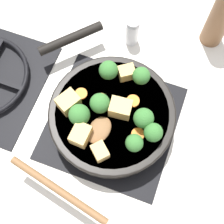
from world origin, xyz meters
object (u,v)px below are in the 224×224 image
(skillet_pan, at_px, (111,114))
(wooden_spoon, at_px, (76,163))
(salt_shaker, at_px, (132,32))
(pepper_mill, at_px, (222,14))

(skillet_pan, height_order, wooden_spoon, wooden_spoon)
(skillet_pan, distance_m, salt_shaker, 0.25)
(skillet_pan, xyz_separation_m, pepper_mill, (0.33, -0.17, 0.05))
(skillet_pan, height_order, pepper_mill, pepper_mill)
(pepper_mill, xyz_separation_m, salt_shaker, (-0.08, 0.20, -0.06))
(skillet_pan, distance_m, wooden_spoon, 0.15)
(wooden_spoon, distance_m, salt_shaker, 0.39)
(skillet_pan, xyz_separation_m, wooden_spoon, (-0.14, 0.03, 0.03))
(skillet_pan, height_order, salt_shaker, salt_shaker)
(pepper_mill, relative_size, salt_shaker, 2.65)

